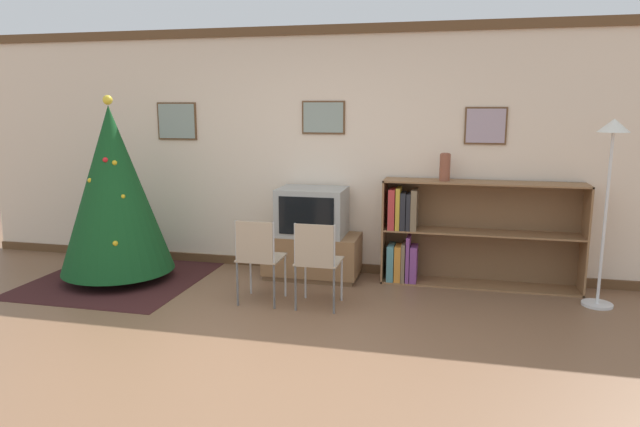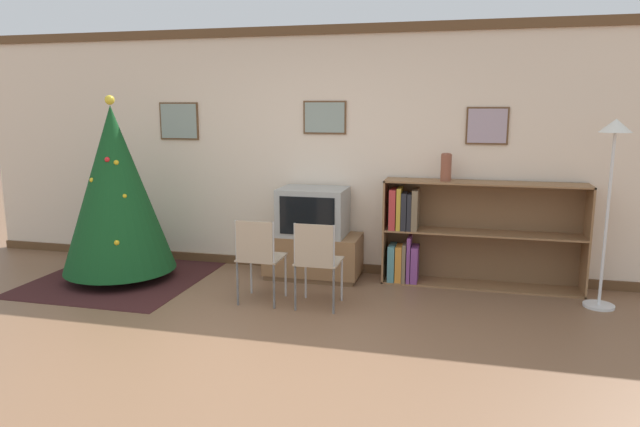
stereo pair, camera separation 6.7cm
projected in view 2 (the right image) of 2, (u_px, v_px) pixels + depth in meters
The scene contains 11 objects.
ground_plane at pixel (242, 362), 4.19m from camera, with size 24.00×24.00×0.00m, color brown.
wall_back at pixel (323, 152), 6.34m from camera, with size 8.60×0.11×2.70m.
area_rug at pixel (122, 278), 6.22m from camera, with size 1.74×1.82×0.01m.
christmas_tree at pixel (116, 189), 6.04m from camera, with size 1.18×1.18×1.96m.
tv_console at pixel (313, 256), 6.23m from camera, with size 1.02×0.54×0.48m.
television at pixel (313, 212), 6.14m from camera, with size 0.72×0.53×0.51m.
folding_chair_left at pixel (258, 255), 5.34m from camera, with size 0.40×0.40×0.82m.
folding_chair_right at pixel (317, 259), 5.21m from camera, with size 0.40×0.40×0.82m.
bookshelf at pixel (450, 235), 5.95m from camera, with size 2.01×0.36×1.10m.
vase at pixel (446, 167), 5.81m from camera, with size 0.11×0.11×0.28m.
standing_lamp at pixel (612, 164), 5.09m from camera, with size 0.28×0.28×1.74m.
Camera 2 is at (1.50, -3.66, 1.86)m, focal length 32.00 mm.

